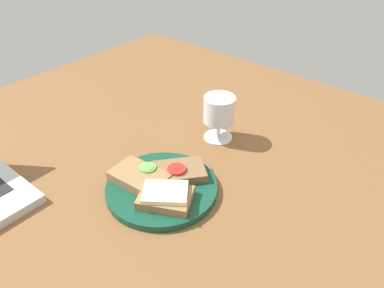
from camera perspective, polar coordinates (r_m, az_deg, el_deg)
The scene contains 6 objects.
wooden_table at distance 83.03cm, azimuth -5.48°, elevation -6.59°, with size 140.00×140.00×3.00cm, color brown.
plate at distance 79.27cm, azimuth -4.64°, elevation -6.71°, with size 23.38×23.38×1.58cm, color #144733.
sandwich_with_cheese at distance 74.23cm, azimuth -4.07°, elevation -7.93°, with size 11.39×12.55×2.88cm.
sandwich_with_tomato at distance 80.47cm, azimuth -2.03°, elevation -4.20°, with size 13.22×12.69×2.41cm.
sandwich_with_cucumber at distance 79.65cm, azimuth -7.98°, elevation -4.96°, with size 8.55×12.46×2.56cm.
wine_glass at distance 91.82cm, azimuth 3.99°, elevation 4.96°, with size 7.74×7.74×11.59cm.
Camera 1 is at (-42.38, -45.79, 56.27)cm, focal length 35.00 mm.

